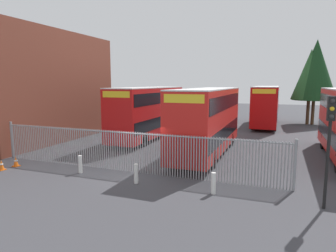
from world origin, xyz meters
TOP-DOWN VIEW (x-y plane):
  - ground_plane at (0.00, 8.00)m, footprint 100.00×100.00m
  - depot_building_brick at (-12.72, 3.49)m, footprint 6.51×18.20m
  - palisade_fence at (-0.82, 0.00)m, footprint 16.83×0.14m
  - double_decker_bus_behind_fence_left at (2.26, 5.65)m, footprint 2.54×10.81m
  - double_decker_bus_behind_fence_right at (-3.84, 9.41)m, footprint 2.54×10.81m
  - double_decker_bus_far_back at (5.27, 21.01)m, footprint 2.54×10.81m
  - bollard_near_left at (-3.06, -1.16)m, footprint 0.20×0.20m
  - bollard_center_front at (0.49, -1.59)m, footprint 0.20×0.20m
  - bollard_near_right at (4.25, -1.64)m, footprint 0.20×0.20m
  - traffic_cone_by_gate at (-7.34, -1.43)m, footprint 0.34×0.34m
  - traffic_cone_mid_forecourt at (-7.46, -2.29)m, footprint 0.34×0.34m
  - traffic_light_kerbside at (8.54, -1.67)m, footprint 0.28×0.33m
  - tree_tall_back at (10.33, 24.17)m, footprint 4.78×4.78m
  - tree_short_side at (9.79, 24.02)m, footprint 3.98×3.98m

SIDE VIEW (x-z plane):
  - ground_plane at x=0.00m, z-range 0.00..0.00m
  - traffic_cone_by_gate at x=-7.34m, z-range -0.01..0.58m
  - traffic_cone_mid_forecourt at x=-7.46m, z-range -0.01..0.58m
  - bollard_near_left at x=-3.06m, z-range 0.00..0.95m
  - bollard_center_front at x=0.49m, z-range 0.00..0.95m
  - bollard_near_right at x=4.25m, z-range 0.00..0.95m
  - palisade_fence at x=-0.82m, z-range 0.01..2.36m
  - double_decker_bus_behind_fence_left at x=2.26m, z-range 0.21..4.63m
  - double_decker_bus_behind_fence_right at x=-3.84m, z-range 0.21..4.63m
  - double_decker_bus_far_back at x=5.27m, z-range 0.21..4.63m
  - traffic_light_kerbside at x=8.54m, z-range 0.84..5.14m
  - depot_building_brick at x=-12.72m, z-range 0.00..8.94m
  - tree_short_side at x=9.79m, z-range 1.43..10.02m
  - tree_tall_back at x=10.33m, z-range 1.40..11.06m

